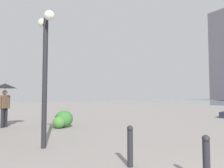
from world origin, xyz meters
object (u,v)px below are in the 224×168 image
bollard_near (206,158)px  lamppost (45,58)px  bollard_mid (130,145)px  pedestrian (5,93)px

bollard_near → lamppost: bearing=23.3°
lamppost → bollard_near: (-3.84, -1.66, -2.15)m
lamppost → bollard_mid: size_ratio=4.50×
pedestrian → bollard_near: 8.82m
lamppost → bollard_near: bearing=-156.7°
bollard_near → bollard_mid: size_ratio=0.96×
lamppost → bollard_mid: bearing=-156.0°
bollard_near → bollard_mid: bollard_mid is taller
lamppost → pedestrian: (4.62, 0.56, -0.97)m
lamppost → bollard_mid: lamppost is taller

